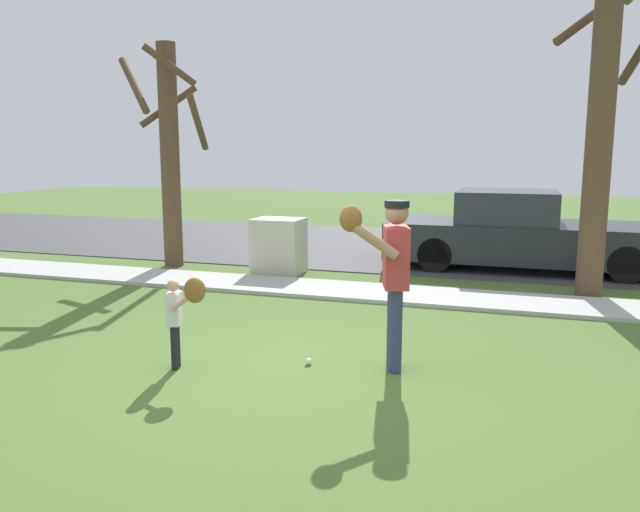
{
  "coord_description": "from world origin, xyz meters",
  "views": [
    {
      "loc": [
        2.21,
        -5.88,
        2.25
      ],
      "look_at": [
        -0.07,
        1.17,
        1.0
      ],
      "focal_mm": 35.28,
      "sensor_mm": 36.0,
      "label": 1
    }
  ],
  "objects_px": {
    "person_child": "(181,309)",
    "street_tree_far": "(169,149)",
    "utility_cabinet": "(279,246)",
    "street_tree_near": "(603,94)",
    "person_adult": "(392,266)",
    "baseball": "(309,361)",
    "parked_pickup_dark": "(523,234)"
  },
  "relations": [
    {
      "from": "person_child",
      "to": "utility_cabinet",
      "type": "relative_size",
      "value": 0.98
    },
    {
      "from": "utility_cabinet",
      "to": "parked_pickup_dark",
      "type": "xyz_separation_m",
      "value": [
        4.28,
        1.79,
        0.17
      ]
    },
    {
      "from": "baseball",
      "to": "utility_cabinet",
      "type": "xyz_separation_m",
      "value": [
        -2.17,
        4.62,
        0.47
      ]
    },
    {
      "from": "person_adult",
      "to": "parked_pickup_dark",
      "type": "distance_m",
      "value": 6.43
    },
    {
      "from": "street_tree_near",
      "to": "street_tree_far",
      "type": "bearing_deg",
      "value": 177.46
    },
    {
      "from": "person_child",
      "to": "parked_pickup_dark",
      "type": "relative_size",
      "value": 0.19
    },
    {
      "from": "person_adult",
      "to": "street_tree_far",
      "type": "distance_m",
      "value": 7.05
    },
    {
      "from": "person_child",
      "to": "street_tree_far",
      "type": "xyz_separation_m",
      "value": [
        -3.21,
        5.2,
        1.63
      ]
    },
    {
      "from": "baseball",
      "to": "parked_pickup_dark",
      "type": "distance_m",
      "value": 6.78
    },
    {
      "from": "utility_cabinet",
      "to": "street_tree_far",
      "type": "height_order",
      "value": "street_tree_far"
    },
    {
      "from": "utility_cabinet",
      "to": "parked_pickup_dark",
      "type": "distance_m",
      "value": 4.64
    },
    {
      "from": "street_tree_far",
      "to": "person_adult",
      "type": "bearing_deg",
      "value": -40.83
    },
    {
      "from": "utility_cabinet",
      "to": "street_tree_near",
      "type": "bearing_deg",
      "value": -3.09
    },
    {
      "from": "person_adult",
      "to": "person_child",
      "type": "height_order",
      "value": "person_adult"
    },
    {
      "from": "person_child",
      "to": "baseball",
      "type": "xyz_separation_m",
      "value": [
        1.2,
        0.54,
        -0.61
      ]
    },
    {
      "from": "baseball",
      "to": "utility_cabinet",
      "type": "bearing_deg",
      "value": 115.14
    },
    {
      "from": "baseball",
      "to": "street_tree_far",
      "type": "bearing_deg",
      "value": 133.38
    },
    {
      "from": "street_tree_far",
      "to": "street_tree_near",
      "type": "bearing_deg",
      "value": -2.54
    },
    {
      "from": "street_tree_near",
      "to": "street_tree_far",
      "type": "relative_size",
      "value": 1.37
    },
    {
      "from": "street_tree_near",
      "to": "street_tree_far",
      "type": "xyz_separation_m",
      "value": [
        -7.53,
        0.33,
        -0.78
      ]
    },
    {
      "from": "person_adult",
      "to": "street_tree_far",
      "type": "xyz_separation_m",
      "value": [
        -5.26,
        4.55,
        1.18
      ]
    },
    {
      "from": "person_child",
      "to": "utility_cabinet",
      "type": "height_order",
      "value": "utility_cabinet"
    },
    {
      "from": "street_tree_near",
      "to": "parked_pickup_dark",
      "type": "height_order",
      "value": "street_tree_near"
    },
    {
      "from": "person_child",
      "to": "street_tree_near",
      "type": "distance_m",
      "value": 6.94
    },
    {
      "from": "person_child",
      "to": "street_tree_far",
      "type": "bearing_deg",
      "value": 104.69
    },
    {
      "from": "person_adult",
      "to": "utility_cabinet",
      "type": "relative_size",
      "value": 1.74
    },
    {
      "from": "person_adult",
      "to": "utility_cabinet",
      "type": "height_order",
      "value": "person_adult"
    },
    {
      "from": "baseball",
      "to": "parked_pickup_dark",
      "type": "height_order",
      "value": "parked_pickup_dark"
    },
    {
      "from": "person_adult",
      "to": "parked_pickup_dark",
      "type": "relative_size",
      "value": 0.34
    },
    {
      "from": "person_adult",
      "to": "utility_cabinet",
      "type": "bearing_deg",
      "value": -73.11
    },
    {
      "from": "person_adult",
      "to": "parked_pickup_dark",
      "type": "xyz_separation_m",
      "value": [
        1.26,
        6.29,
        -0.42
      ]
    },
    {
      "from": "baseball",
      "to": "street_tree_near",
      "type": "bearing_deg",
      "value": 54.21
    }
  ]
}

